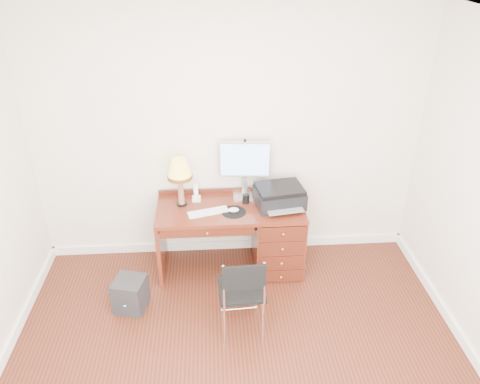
{
  "coord_description": "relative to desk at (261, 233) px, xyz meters",
  "views": [
    {
      "loc": [
        -0.17,
        -2.68,
        3.2
      ],
      "look_at": [
        0.09,
        1.2,
        1.04
      ],
      "focal_mm": 35.0,
      "sensor_mm": 36.0,
      "label": 1
    }
  ],
  "objects": [
    {
      "name": "printer",
      "position": [
        0.18,
        0.01,
        0.44
      ],
      "size": [
        0.53,
        0.44,
        0.21
      ],
      "rotation": [
        0.0,
        0.0,
        0.16
      ],
      "color": "black",
      "rests_on": "desk"
    },
    {
      "name": "room_shell",
      "position": [
        -0.32,
        -0.77,
        -0.36
      ],
      "size": [
        4.0,
        4.0,
        4.0
      ],
      "color": "silver",
      "rests_on": "ground"
    },
    {
      "name": "equipment_box",
      "position": [
        -1.32,
        -0.58,
        -0.25
      ],
      "size": [
        0.34,
        0.34,
        0.33
      ],
      "primitive_type": "cube",
      "rotation": [
        0.0,
        0.0,
        -0.25
      ],
      "color": "black",
      "rests_on": "ground"
    },
    {
      "name": "chair",
      "position": [
        -0.27,
        -0.98,
        0.1
      ],
      "size": [
        0.42,
        0.42,
        0.85
      ],
      "rotation": [
        0.0,
        0.0,
        0.05
      ],
      "color": "black",
      "rests_on": "ground"
    },
    {
      "name": "phone",
      "position": [
        -0.67,
        0.16,
        0.39
      ],
      "size": [
        0.09,
        0.09,
        0.19
      ],
      "rotation": [
        0.0,
        0.0,
        0.01
      ],
      "color": "white",
      "rests_on": "desk"
    },
    {
      "name": "monitor",
      "position": [
        -0.16,
        0.23,
        0.73
      ],
      "size": [
        0.54,
        0.19,
        0.62
      ],
      "rotation": [
        0.0,
        0.0,
        -0.07
      ],
      "color": "silver",
      "rests_on": "desk"
    },
    {
      "name": "pen_cup",
      "position": [
        -0.16,
        0.08,
        0.38
      ],
      "size": [
        0.08,
        0.08,
        0.09
      ],
      "primitive_type": "cylinder",
      "color": "black",
      "rests_on": "desk"
    },
    {
      "name": "ground",
      "position": [
        -0.32,
        -1.4,
        -0.41
      ],
      "size": [
        4.0,
        4.0,
        0.0
      ],
      "primitive_type": "plane",
      "color": "#39160D",
      "rests_on": "ground"
    },
    {
      "name": "mouse_pad",
      "position": [
        -0.29,
        -0.1,
        0.35
      ],
      "size": [
        0.24,
        0.24,
        0.05
      ],
      "color": "black",
      "rests_on": "desk"
    },
    {
      "name": "leg_lamp",
      "position": [
        -0.82,
        0.08,
        0.72
      ],
      "size": [
        0.25,
        0.25,
        0.52
      ],
      "color": "black",
      "rests_on": "desk"
    },
    {
      "name": "keyboard",
      "position": [
        -0.55,
        -0.1,
        0.34
      ],
      "size": [
        0.42,
        0.22,
        0.02
      ],
      "primitive_type": "cube",
      "rotation": [
        0.0,
        0.0,
        0.26
      ],
      "color": "white",
      "rests_on": "desk"
    },
    {
      "name": "desk",
      "position": [
        0.0,
        0.0,
        0.0
      ],
      "size": [
        1.5,
        0.67,
        0.75
      ],
      "color": "maroon",
      "rests_on": "ground"
    }
  ]
}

